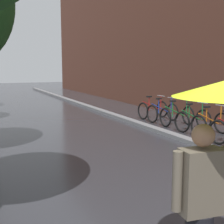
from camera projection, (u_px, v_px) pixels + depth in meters
kerb_strip at (113, 115)px, 13.51m from camera, size 0.30×36.00×0.12m
parked_bicycle_2 at (211, 124)px, 9.75m from camera, size 1.12×0.77×0.96m
parked_bicycle_3 at (193, 120)px, 10.45m from camera, size 1.16×0.83×0.96m
parked_bicycle_4 at (177, 116)px, 11.32m from camera, size 1.08×0.70×0.96m
parked_bicycle_5 at (163, 112)px, 12.17m from camera, size 1.13×0.78×0.96m
parked_bicycle_6 at (153, 109)px, 12.97m from camera, size 1.15×0.81×0.96m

